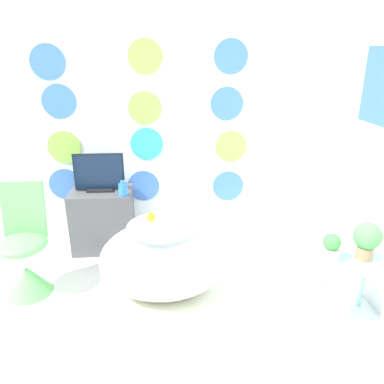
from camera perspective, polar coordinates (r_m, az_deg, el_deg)
wall_back_dotted at (r=3.56m, az=-7.34°, el=12.73°), size 4.36×0.05×2.60m
wall_right at (r=2.95m, az=27.20°, el=9.30°), size 0.06×3.04×2.60m
rug at (r=2.88m, az=-4.82°, el=-17.26°), size 0.96×0.66×0.01m
bathtub at (r=2.87m, az=-4.35°, el=-10.26°), size 0.96×0.64×0.60m
rubber_duck at (r=2.76m, az=-6.28°, el=-3.78°), size 0.07×0.07×0.08m
chair at (r=3.17m, az=-24.04°, el=-9.59°), size 0.37×0.37×0.87m
tv_cabinet at (r=3.63m, az=-13.39°, el=-4.08°), size 0.56×0.40×0.58m
tv at (r=3.48m, az=-13.98°, el=2.65°), size 0.45×0.12×0.35m
vase at (r=3.34m, az=-10.45°, el=0.42°), size 0.08×0.08×0.14m
side_table at (r=2.74m, az=22.27°, el=-11.13°), size 0.51×0.34×0.49m
potted_plant_left at (r=2.61m, az=20.41°, el=-7.95°), size 0.12×0.12×0.19m
potted_plant_right at (r=2.69m, az=25.11°, el=-6.43°), size 0.18×0.18×0.26m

